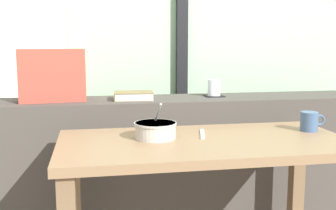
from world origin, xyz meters
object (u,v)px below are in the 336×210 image
object	(u,v)px
coaster_square	(214,96)
closed_book	(133,96)
breakfast_table	(204,169)
ceramic_mug	(310,121)
soup_bowl	(155,130)
throw_pillow	(52,75)
juice_glass	(214,88)
fork_utensil	(202,134)

from	to	relation	value
coaster_square	closed_book	world-z (taller)	closed_book
breakfast_table	ceramic_mug	world-z (taller)	ceramic_mug
soup_bowl	throw_pillow	bearing A→B (deg)	131.28
soup_bowl	ceramic_mug	xyz separation A→B (m)	(0.69, 0.02, 0.01)
closed_book	soup_bowl	bearing A→B (deg)	-85.19
closed_book	ceramic_mug	xyz separation A→B (m)	(0.73, -0.46, -0.07)
coaster_square	soup_bowl	world-z (taller)	soup_bowl
throw_pillow	soup_bowl	bearing A→B (deg)	-48.72
breakfast_table	coaster_square	distance (m)	0.66
throw_pillow	juice_glass	bearing A→B (deg)	2.01
throw_pillow	fork_utensil	distance (m)	0.83
throw_pillow	soup_bowl	distance (m)	0.70
breakfast_table	coaster_square	xyz separation A→B (m)	(0.21, 0.59, 0.22)
juice_glass	fork_utensil	size ratio (longest dim) A/B	0.51
juice_glass	closed_book	size ratio (longest dim) A/B	0.41
throw_pillow	soup_bowl	size ratio (longest dim) A/B	1.84
fork_utensil	closed_book	bearing A→B (deg)	132.57
coaster_square	throw_pillow	xyz separation A→B (m)	(-0.85, -0.03, 0.13)
juice_glass	soup_bowl	bearing A→B (deg)	-127.06
throw_pillow	fork_utensil	xyz separation A→B (m)	(0.65, -0.47, -0.22)
juice_glass	ceramic_mug	distance (m)	0.60
breakfast_table	coaster_square	size ratio (longest dim) A/B	11.70
coaster_square	throw_pillow	size ratio (longest dim) A/B	0.31
breakfast_table	soup_bowl	xyz separation A→B (m)	(-0.19, 0.05, 0.16)
closed_book	soup_bowl	xyz separation A→B (m)	(0.04, -0.48, -0.08)
ceramic_mug	juice_glass	bearing A→B (deg)	119.04
breakfast_table	soup_bowl	size ratio (longest dim) A/B	6.73
coaster_square	ceramic_mug	distance (m)	0.59
ceramic_mug	breakfast_table	bearing A→B (deg)	-171.34
fork_utensil	juice_glass	bearing A→B (deg)	82.33
throw_pillow	closed_book	bearing A→B (deg)	-3.05
closed_book	fork_utensil	bearing A→B (deg)	-61.28
breakfast_table	juice_glass	world-z (taller)	juice_glass
throw_pillow	coaster_square	bearing A→B (deg)	2.01
breakfast_table	throw_pillow	distance (m)	0.92
juice_glass	soup_bowl	distance (m)	0.68
soup_bowl	juice_glass	bearing A→B (deg)	52.94
juice_glass	fork_utensil	bearing A→B (deg)	-111.52
soup_bowl	breakfast_table	bearing A→B (deg)	-15.70
breakfast_table	fork_utensil	world-z (taller)	fork_utensil
breakfast_table	ceramic_mug	distance (m)	0.53
fork_utensil	ceramic_mug	size ratio (longest dim) A/B	1.50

